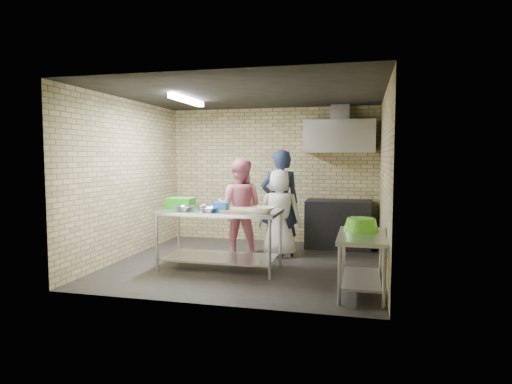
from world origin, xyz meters
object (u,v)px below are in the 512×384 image
bottle_red (343,141)px  green_basin (361,225)px  prep_table (220,240)px  blue_tub (221,207)px  side_counter (362,264)px  woman_pink (240,207)px  woman_white (280,213)px  man_navy (280,203)px  stove (338,224)px  green_crate (181,203)px

bottle_red → green_basin: bearing=-82.1°
prep_table → blue_tub: size_ratio=9.00×
side_counter → woman_pink: bearing=140.8°
woman_white → blue_tub: bearing=50.3°
side_counter → bottle_red: bottle_red is taller
blue_tub → woman_white: bearing=60.3°
side_counter → prep_table: bearing=161.8°
prep_table → man_navy: (0.71, 1.15, 0.47)m
stove → green_basin: bearing=-80.2°
green_basin → woman_white: size_ratio=0.30×
side_counter → woman_pink: size_ratio=0.71×
green_crate → man_navy: (1.41, 1.03, -0.07)m
green_basin → side_counter: bearing=-85.4°
stove → man_navy: bearing=-136.5°
man_navy → woman_white: size_ratio=1.22×
green_basin → green_crate: bearing=168.6°
side_counter → woman_white: woman_white is taller
side_counter → bottle_red: bearing=97.6°
side_counter → stove: stove is taller
man_navy → woman_white: 0.18m
stove → woman_pink: 1.99m
green_basin → woman_white: bearing=132.2°
stove → man_navy: 1.39m
green_crate → bottle_red: (2.42, 2.17, 1.04)m
stove → green_crate: bearing=-140.7°
blue_tub → prep_table: bearing=116.6°
side_counter → bottle_red: 3.44m
woman_pink → woman_white: 0.71m
green_crate → blue_tub: size_ratio=2.00×
green_crate → woman_pink: woman_pink is taller
stove → bottle_red: size_ratio=6.67×
side_counter → man_navy: bearing=127.2°
green_crate → side_counter: bearing=-16.2°
woman_pink → woman_white: size_ratio=1.12×
man_navy → woman_white: bearing=72.7°
stove → bottle_red: bottle_red is taller
stove → bottle_red: (0.05, 0.24, 1.58)m
blue_tub → woman_pink: 1.12m
side_counter → blue_tub: size_ratio=5.92×
stove → green_crate: green_crate is taller
stove → side_counter: bearing=-80.7°
green_crate → woman_pink: 1.16m
woman_pink → woman_white: bearing=-176.2°
green_crate → blue_tub: 0.78m
bottle_red → woman_pink: bearing=-142.9°
blue_tub → bottle_red: bearing=55.2°
stove → green_crate: 3.10m
prep_table → side_counter: (2.12, -0.70, -0.08)m
prep_table → man_navy: size_ratio=0.99×
bottle_red → side_counter: bearing=-82.4°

